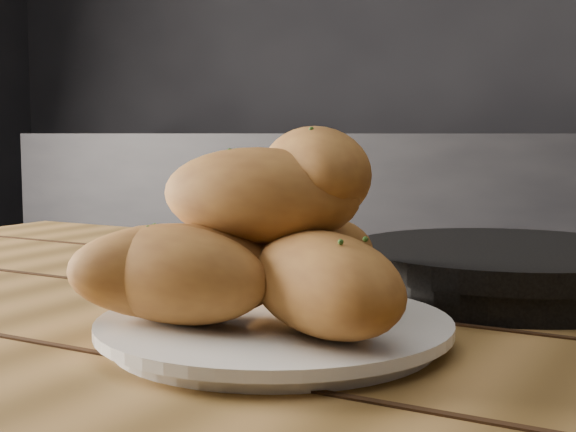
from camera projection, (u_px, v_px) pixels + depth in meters
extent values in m
cube|color=black|center=(525.00, 317.00, 1.97)|extent=(2.80, 0.60, 0.90)
cube|color=olive|center=(374.00, 379.00, 0.56)|extent=(1.65, 0.98, 0.04)
cylinder|color=white|center=(274.00, 335.00, 0.58)|extent=(0.23, 0.23, 0.01)
cylinder|color=white|center=(274.00, 324.00, 0.57)|extent=(0.25, 0.25, 0.01)
ellipsoid|color=#A2692D|center=(179.00, 272.00, 0.57)|extent=(0.18, 0.14, 0.07)
ellipsoid|color=#A2692D|center=(323.00, 283.00, 0.52)|extent=(0.17, 0.14, 0.07)
ellipsoid|color=#A2692D|center=(305.00, 259.00, 0.62)|extent=(0.10, 0.16, 0.07)
ellipsoid|color=#A2692D|center=(258.00, 196.00, 0.57)|extent=(0.16, 0.07, 0.07)
ellipsoid|color=#A2692D|center=(314.00, 173.00, 0.58)|extent=(0.15, 0.16, 0.07)
ellipsoid|color=#A2692D|center=(172.00, 274.00, 0.56)|extent=(0.17, 0.09, 0.07)
cylinder|color=black|center=(505.00, 278.00, 0.75)|extent=(0.28, 0.28, 0.03)
cylinder|color=black|center=(506.00, 257.00, 0.75)|extent=(0.29, 0.29, 0.02)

